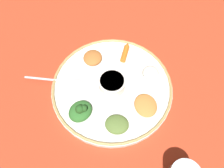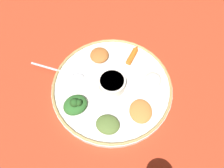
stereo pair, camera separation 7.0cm
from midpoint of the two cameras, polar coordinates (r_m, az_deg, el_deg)
name	(u,v)px [view 1 (the left image)]	position (r m, az deg, el deg)	size (l,w,h in m)	color
ground_plane	(112,89)	(0.73, -2.75, -1.45)	(2.40, 2.40, 0.00)	#B7381E
platter	(112,88)	(0.72, -2.77, -1.15)	(0.36, 0.36, 0.02)	white
platter_rim	(112,86)	(0.71, -2.81, -0.73)	(0.36, 0.36, 0.01)	tan
center_bowl	(112,83)	(0.70, -2.87, -0.06)	(0.08, 0.08, 0.04)	silver
spoon	(63,81)	(0.74, -14.36, 0.51)	(0.16, 0.10, 0.01)	silver
greens_pile	(80,111)	(0.67, -10.55, -6.60)	(0.07, 0.07, 0.05)	#2D6628
carrot_near_spoon	(125,52)	(0.77, 0.60, 7.43)	(0.04, 0.08, 0.02)	orange
mound_chickpea	(93,58)	(0.76, -7.28, 6.04)	(0.06, 0.06, 0.02)	#B2662D
mound_collards	(117,124)	(0.65, -1.92, -9.90)	(0.07, 0.06, 0.02)	#567033
mound_squash	(147,104)	(0.68, 5.35, -5.05)	(0.07, 0.06, 0.02)	#C67A38
mound_rice_white	(151,73)	(0.73, 6.50, 2.46)	(0.05, 0.05, 0.03)	silver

